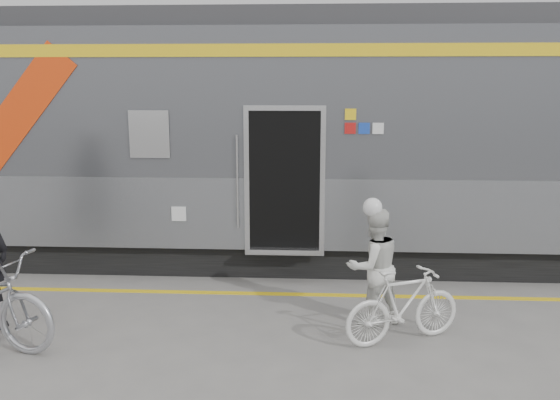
{
  "coord_description": "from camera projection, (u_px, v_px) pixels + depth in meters",
  "views": [
    {
      "loc": [
        1.02,
        -5.94,
        3.03
      ],
      "look_at": [
        0.6,
        1.6,
        1.5
      ],
      "focal_mm": 38.0,
      "sensor_mm": 36.0,
      "label": 1
    }
  ],
  "objects": [
    {
      "name": "safety_strip",
      "position": [
        241.0,
        293.0,
        8.57
      ],
      "size": [
        24.0,
        0.12,
        0.01
      ],
      "primitive_type": "cube",
      "color": "yellow",
      "rests_on": "ground"
    },
    {
      "name": "bicycle_right",
      "position": [
        403.0,
        306.0,
        6.91
      ],
      "size": [
        1.54,
        0.98,
        0.9
      ],
      "primitive_type": "imported",
      "rotation": [
        0.0,
        0.0,
        1.98
      ],
      "color": "white",
      "rests_on": "ground"
    },
    {
      "name": "woman",
      "position": [
        374.0,
        267.0,
        7.4
      ],
      "size": [
        0.89,
        0.8,
        1.48
      ],
      "primitive_type": "imported",
      "rotation": [
        0.0,
        0.0,
        3.55
      ],
      "color": "silver",
      "rests_on": "ground"
    },
    {
      "name": "train",
      "position": [
        163.0,
        138.0,
        10.25
      ],
      "size": [
        24.0,
        3.17,
        4.1
      ],
      "color": "black",
      "rests_on": "ground"
    },
    {
      "name": "helmet_woman",
      "position": [
        376.0,
        199.0,
        7.23
      ],
      "size": [
        0.24,
        0.24,
        0.24
      ],
      "primitive_type": "sphere",
      "color": "white",
      "rests_on": "woman"
    },
    {
      "name": "ground",
      "position": [
        217.0,
        363.0,
        6.47
      ],
      "size": [
        90.0,
        90.0,
        0.0
      ],
      "primitive_type": "plane",
      "color": "slate",
      "rests_on": "ground"
    }
  ]
}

